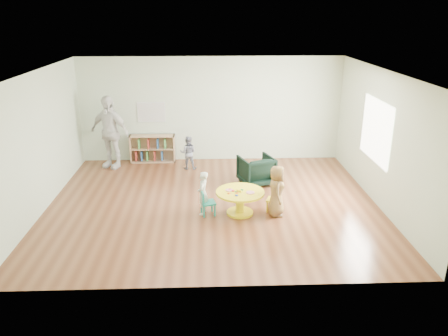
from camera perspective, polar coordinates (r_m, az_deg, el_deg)
name	(u,v)px	position (r m, az deg, el deg)	size (l,w,h in m)	color
room	(213,117)	(8.80, -1.45, 6.62)	(7.10, 7.00, 2.80)	brown
activity_table	(240,198)	(8.84, 2.11, -3.97)	(0.98, 0.98, 0.53)	yellow
kid_chair_left	(206,202)	(8.81, -2.36, -4.45)	(0.34, 0.34, 0.53)	#198D7A
kid_chair_right	(275,199)	(9.02, 6.74, -4.07)	(0.35, 0.35, 0.50)	yellow
bookshelf	(152,149)	(12.05, -9.35, 2.52)	(1.20, 0.30, 0.75)	#A7805D
alphabet_poster	(151,112)	(11.92, -9.48, 7.22)	(0.74, 0.01, 0.54)	silver
armchair	(256,170)	(10.37, 4.23, -0.29)	(0.73, 0.76, 0.69)	black
child_left	(203,193)	(8.80, -2.78, -3.29)	(0.33, 0.22, 0.90)	silver
child_right	(277,191)	(8.76, 6.88, -2.98)	(0.51, 0.33, 1.05)	gold
toddler	(188,153)	(11.34, -4.70, 2.00)	(0.43, 0.33, 0.88)	#192340
adult_caretaker	(110,132)	(11.70, -14.73, 4.57)	(1.11, 0.46, 1.90)	white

